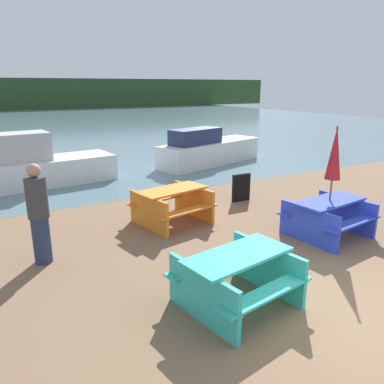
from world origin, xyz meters
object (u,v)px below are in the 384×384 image
(boat, at_px, (208,150))
(umbrella_crimson, at_px, (335,154))
(picnic_table_teal, at_px, (237,275))
(person, at_px, (39,214))
(signboard, at_px, (241,188))
(boat_second, at_px, (38,166))
(picnic_table_orange, at_px, (172,203))
(picnic_table_blue, at_px, (328,215))

(boat, bearing_deg, umbrella_crimson, -119.36)
(picnic_table_teal, bearing_deg, person, 128.42)
(person, distance_m, signboard, 5.43)
(picnic_table_teal, distance_m, boat_second, 8.67)
(picnic_table_teal, relative_size, signboard, 2.35)
(picnic_table_orange, height_order, boat_second, boat_second)
(picnic_table_teal, relative_size, picnic_table_blue, 1.04)
(umbrella_crimson, xyz_separation_m, person, (-5.35, 1.61, -0.83))
(picnic_table_orange, bearing_deg, boat, 51.38)
(picnic_table_teal, bearing_deg, boat, 60.64)
(boat_second, bearing_deg, boat, -4.95)
(picnic_table_orange, bearing_deg, picnic_table_teal, -101.39)
(boat, bearing_deg, person, -156.38)
(picnic_table_blue, xyz_separation_m, boat, (1.75, 7.56, 0.10))
(picnic_table_teal, height_order, signboard, picnic_table_teal)
(signboard, bearing_deg, boat_second, 134.98)
(picnic_table_orange, relative_size, person, 1.01)
(picnic_table_teal, xyz_separation_m, picnic_table_orange, (0.69, 3.45, 0.00))
(picnic_table_blue, relative_size, picnic_table_orange, 0.94)
(picnic_table_blue, relative_size, umbrella_crimson, 0.75)
(umbrella_crimson, bearing_deg, picnic_table_blue, -90.00)
(umbrella_crimson, xyz_separation_m, boat_second, (-4.61, 7.39, -1.12))
(picnic_table_blue, relative_size, boat, 0.35)
(picnic_table_blue, xyz_separation_m, picnic_table_orange, (-2.46, 2.29, 0.01))
(person, bearing_deg, boat_second, 82.70)
(picnic_table_orange, relative_size, boat_second, 0.41)
(umbrella_crimson, height_order, boat_second, umbrella_crimson)
(boat_second, bearing_deg, picnic_table_orange, -73.62)
(picnic_table_orange, bearing_deg, person, -166.78)
(signboard, bearing_deg, picnic_table_blue, -88.11)
(picnic_table_blue, bearing_deg, person, 163.28)
(boat, distance_m, person, 9.27)
(boat, bearing_deg, boat_second, 165.18)
(picnic_table_teal, xyz_separation_m, boat_second, (-1.46, 8.55, 0.15))
(umbrella_crimson, bearing_deg, picnic_table_orange, 137.13)
(picnic_table_teal, relative_size, picnic_table_orange, 0.98)
(umbrella_crimson, xyz_separation_m, signboard, (-0.09, 2.86, -1.36))
(boat, relative_size, boat_second, 1.11)
(picnic_table_orange, bearing_deg, signboard, 13.72)
(signboard, bearing_deg, picnic_table_orange, -166.28)
(umbrella_crimson, bearing_deg, boat, 76.99)
(person, height_order, signboard, person)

